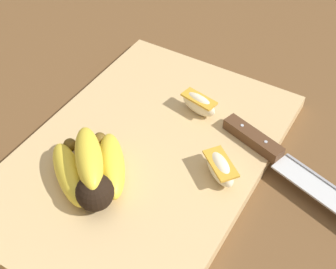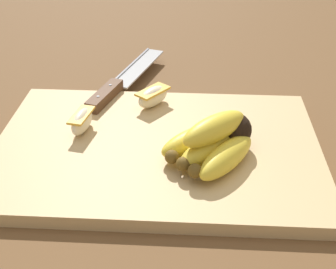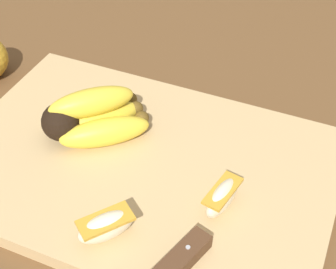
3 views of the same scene
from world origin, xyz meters
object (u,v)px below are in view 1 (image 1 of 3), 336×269
at_px(banana_bunch, 91,170).
at_px(chefs_knife, 279,157).
at_px(apple_wedge_middle, 220,168).
at_px(apple_wedge_near, 199,104).

bearing_deg(banana_bunch, chefs_knife, 129.44).
height_order(banana_bunch, apple_wedge_middle, banana_bunch).
distance_m(chefs_knife, apple_wedge_middle, 0.09).
relative_size(chefs_knife, apple_wedge_near, 4.30).
relative_size(chefs_knife, apple_wedge_middle, 4.14).
relative_size(banana_bunch, apple_wedge_near, 2.30).
relative_size(apple_wedge_near, apple_wedge_middle, 0.96).
relative_size(banana_bunch, apple_wedge_middle, 2.21).
bearing_deg(apple_wedge_middle, chefs_knife, 139.41).
height_order(banana_bunch, apple_wedge_near, banana_bunch).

